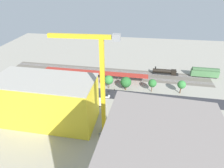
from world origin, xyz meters
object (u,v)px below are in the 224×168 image
locomotive (166,72)px  parked_car_1 (138,98)px  box_truck_2 (93,102)px  street_tree_0 (43,77)px  traffic_light (114,92)px  street_tree_5 (182,85)px  parked_car_0 (154,99)px  parked_car_2 (122,97)px  parked_car_3 (106,96)px  street_tree_1 (152,83)px  street_tree_2 (126,82)px  street_tree_4 (43,76)px  construction_building (47,101)px  box_truck_1 (58,97)px  street_tree_3 (109,80)px  platform_canopy_near (95,72)px  tower_crane (99,84)px  passenger_coach (205,72)px  box_truck_0 (94,102)px

locomotive → parked_car_1: size_ratio=3.59×
box_truck_2 → street_tree_0: (32.87, -15.50, 2.93)m
box_truck_2 → traffic_light: traffic_light is taller
street_tree_5 → parked_car_0: bearing=33.2°
parked_car_2 → parked_car_3: 8.58m
parked_car_1 → street_tree_1: 11.94m
box_truck_2 → street_tree_1: 32.89m
street_tree_2 → street_tree_4: bearing=-0.2°
construction_building → box_truck_2: 22.45m
parked_car_0 → street_tree_4: bearing=-7.8°
locomotive → box_truck_1: locomotive is taller
construction_building → traffic_light: 32.53m
parked_car_3 → street_tree_1: bearing=-159.4°
street_tree_3 → platform_canopy_near: bearing=-43.5°
parked_car_1 → tower_crane: 36.27m
traffic_light → parked_car_3: bearing=-12.6°
parked_car_1 → street_tree_0: (54.13, -7.85, 3.86)m
parked_car_1 → street_tree_1: size_ratio=0.60×
street_tree_4 → parked_car_0: bearing=172.2°
passenger_coach → parked_car_1: (40.35, 30.49, -2.52)m
parked_car_2 → tower_crane: bearing=76.4°
parked_car_1 → street_tree_5: size_ratio=0.60×
construction_building → parked_car_1: bearing=-148.6°
traffic_light → street_tree_0: bearing=-12.5°
box_truck_1 → street_tree_5: size_ratio=1.16×
locomotive → street_tree_2: size_ratio=2.08×
box_truck_2 → parked_car_0: bearing=-165.7°
tower_crane → street_tree_2: 38.83m
street_tree_5 → traffic_light: 35.90m
box_truck_1 → street_tree_3: street_tree_3 is taller
parked_car_1 → street_tree_4: 55.45m
parked_car_0 → traffic_light: size_ratio=0.72×
tower_crane → platform_canopy_near: bearing=-74.0°
parked_car_1 → street_tree_2: bearing=-50.6°
passenger_coach → tower_crane: bearing=45.8°
box_truck_1 → street_tree_0: street_tree_0 is taller
street_tree_3 → traffic_light: 11.08m
construction_building → traffic_light: size_ratio=6.47×
parked_car_1 → street_tree_0: 54.83m
box_truck_0 → street_tree_0: street_tree_0 is taller
box_truck_1 → street_tree_0: 20.37m
box_truck_2 → traffic_light: bearing=-146.9°
passenger_coach → parked_car_0: size_ratio=3.74×
box_truck_1 → street_tree_1: street_tree_1 is taller
construction_building → street_tree_0: bearing=-58.1°
street_tree_5 → construction_building: bearing=27.0°
tower_crane → street_tree_4: 55.83m
parked_car_0 → parked_car_1: 8.36m
construction_building → box_truck_0: (-16.00, -13.66, -8.24)m
parked_car_3 → street_tree_1: street_tree_1 is taller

